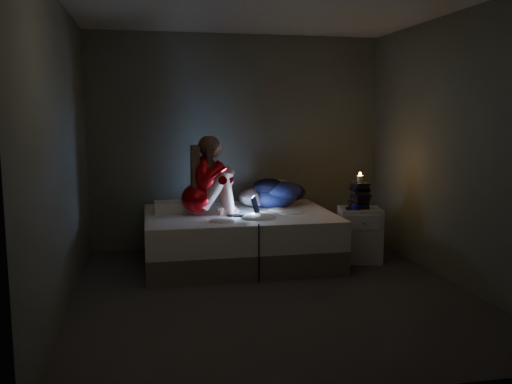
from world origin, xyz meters
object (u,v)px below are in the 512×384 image
object	(u,v)px
nightstand	(360,235)
candle	(360,179)
bed	(239,237)
woman	(197,175)
phone	(350,209)
laptop	(243,205)

from	to	relation	value
nightstand	candle	world-z (taller)	candle
bed	nightstand	size ratio (longest dim) A/B	3.39
woman	nightstand	distance (m)	1.93
nightstand	phone	size ratio (longest dim) A/B	4.31
candle	laptop	bearing A→B (deg)	178.28
nightstand	phone	world-z (taller)	phone
laptop	candle	distance (m)	1.33
phone	bed	bearing A→B (deg)	174.32
woman	candle	world-z (taller)	woman
phone	laptop	bearing A→B (deg)	-177.07
phone	nightstand	bearing A→B (deg)	30.57
woman	candle	distance (m)	1.79
woman	laptop	distance (m)	0.59
bed	woman	bearing A→B (deg)	-172.42
bed	candle	size ratio (longest dim) A/B	25.54
nightstand	phone	bearing A→B (deg)	-145.57
bed	candle	world-z (taller)	candle
bed	laptop	xyz separation A→B (m)	(0.02, -0.19, 0.39)
laptop	woman	bearing A→B (deg)	-173.75
woman	nightstand	size ratio (longest dim) A/B	1.43
candle	woman	bearing A→B (deg)	174.73
candle	phone	bearing A→B (deg)	-154.37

